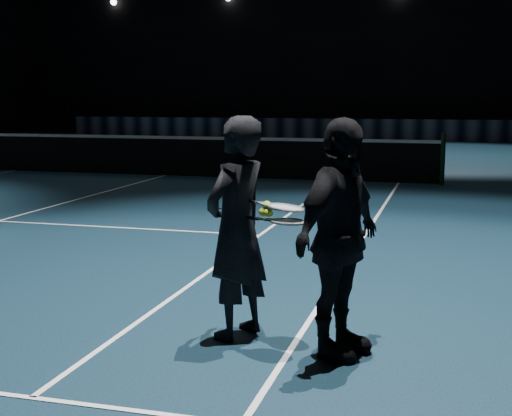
{
  "coord_description": "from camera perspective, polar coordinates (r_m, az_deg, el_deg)",
  "views": [
    {
      "loc": [
        6.6,
        -15.59,
        1.88
      ],
      "look_at": [
        5.19,
        -10.5,
        1.04
      ],
      "focal_mm": 50.0,
      "sensor_mm": 36.0,
      "label": 1
    }
  ],
  "objects": [
    {
      "name": "tennis_balls",
      "position": [
        5.37,
        0.82,
        -0.18
      ],
      "size": [
        0.12,
        0.1,
        0.12
      ],
      "primitive_type": null,
      "color": "#BDCE2B",
      "rests_on": "racket_upper"
    },
    {
      "name": "court_lines",
      "position": [
        17.03,
        -7.44,
        2.56
      ],
      "size": [
        10.98,
        23.78,
        0.01
      ],
      "primitive_type": null,
      "color": "white",
      "rests_on": "floor"
    },
    {
      "name": "floor",
      "position": [
        17.03,
        -7.44,
        2.55
      ],
      "size": [
        36.0,
        36.0,
        0.0
      ],
      "primitive_type": "plane",
      "color": "black",
      "rests_on": "ground"
    },
    {
      "name": "net_post_right",
      "position": [
        15.65,
        14.71,
        3.79
      ],
      "size": [
        0.1,
        0.1,
        1.1
      ],
      "primitive_type": "cylinder",
      "color": "black",
      "rests_on": "floor"
    },
    {
      "name": "net_tape",
      "position": [
        16.95,
        -7.51,
        5.62
      ],
      "size": [
        12.8,
        0.03,
        0.07
      ],
      "primitive_type": "cube",
      "color": "white",
      "rests_on": "net_mesh"
    },
    {
      "name": "racket_lower",
      "position": [
        5.29,
        2.66,
        -1.1
      ],
      "size": [
        0.71,
        0.37,
        0.03
      ],
      "primitive_type": null,
      "rotation": [
        0.0,
        0.0,
        -0.24
      ],
      "color": "black",
      "rests_on": "player_a"
    },
    {
      "name": "net_mesh",
      "position": [
        16.99,
        -7.47,
        4.06
      ],
      "size": [
        12.8,
        0.02,
        0.86
      ],
      "primitive_type": "cube",
      "color": "black",
      "rests_on": "floor"
    },
    {
      "name": "racket_upper",
      "position": [
        5.33,
        2.37,
        0.02
      ],
      "size": [
        0.71,
        0.33,
        0.1
      ],
      "primitive_type": null,
      "rotation": [
        0.0,
        0.1,
        -0.17
      ],
      "color": "black",
      "rests_on": "player_b"
    },
    {
      "name": "player_a",
      "position": [
        5.51,
        -1.55,
        -1.62
      ],
      "size": [
        0.61,
        0.74,
        1.73
      ],
      "primitive_type": "imported",
      "rotation": [
        0.0,
        0.0,
        -1.93
      ],
      "color": "black",
      "rests_on": "floor"
    },
    {
      "name": "player_b",
      "position": [
        5.14,
        6.65,
        -2.45
      ],
      "size": [
        0.76,
        1.1,
        1.73
      ],
      "primitive_type": "imported",
      "rotation": [
        0.0,
        0.0,
        1.2
      ],
      "color": "black",
      "rests_on": "floor"
    },
    {
      "name": "sponsor_backdrop",
      "position": [
        31.81,
        3.49,
        6.36
      ],
      "size": [
        22.0,
        0.15,
        0.9
      ],
      "primitive_type": "cube",
      "color": "black",
      "rests_on": "floor"
    },
    {
      "name": "wall_back",
      "position": [
        34.37,
        4.46,
        14.14
      ],
      "size": [
        30.0,
        0.0,
        30.0
      ],
      "primitive_type": "plane",
      "rotation": [
        1.57,
        0.0,
        0.0
      ],
      "color": "black",
      "rests_on": "ground"
    }
  ]
}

